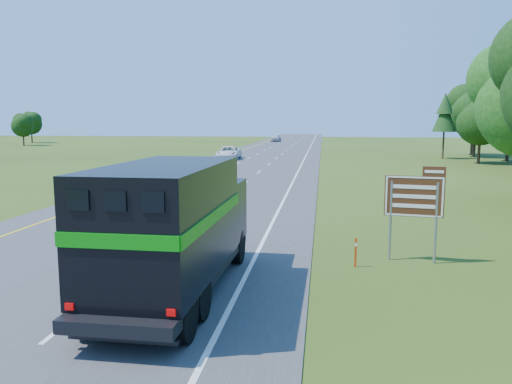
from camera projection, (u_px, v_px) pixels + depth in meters
road at (257, 162)px, 59.61m from camera, size 15.00×260.00×0.04m
lane_markings at (257, 162)px, 59.61m from camera, size 11.15×260.00×0.01m
horse_truck at (175, 225)px, 13.63m from camera, size 2.79×8.42×3.70m
white_suv at (229, 153)px, 63.87m from camera, size 2.98×6.02×1.64m
far_car at (276, 138)px, 118.93m from camera, size 2.39×5.17×1.72m
exit_sign at (415, 200)px, 17.02m from camera, size 1.95×0.39×3.33m
delineator at (356, 252)px, 16.60m from camera, size 0.08×0.05×1.00m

